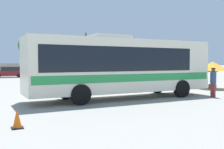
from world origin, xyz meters
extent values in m
plane|color=gray|center=(0.00, 10.00, 0.00)|extent=(300.00, 300.00, 0.00)
cube|color=#B2AD9E|center=(0.00, 29.36, 0.98)|extent=(80.00, 0.30, 1.96)
cube|color=silver|center=(-0.98, -0.21, 1.93)|extent=(11.15, 2.68, 2.98)
cube|color=black|center=(-1.53, -0.22, 2.29)|extent=(9.14, 2.69, 1.31)
cube|color=green|center=(-0.98, -0.21, 1.28)|extent=(10.92, 2.71, 0.42)
cube|color=#19212D|center=(4.59, -0.14, 2.47)|extent=(0.07, 2.30, 1.55)
cube|color=green|center=(4.60, -0.14, 0.80)|extent=(0.09, 2.50, 0.71)
cube|color=#B2B2B2|center=(-1.81, -0.22, 3.54)|extent=(2.22, 1.43, 0.24)
cylinder|color=black|center=(2.45, 1.05, 0.52)|extent=(1.04, 0.31, 1.04)
cylinder|color=black|center=(2.48, -1.39, 0.52)|extent=(1.04, 0.31, 1.04)
cylinder|color=black|center=(-4.05, 0.98, 0.52)|extent=(1.04, 0.31, 1.04)
cylinder|color=black|center=(-4.02, -1.47, 0.52)|extent=(1.04, 0.31, 1.04)
cylinder|color=#99383D|center=(4.19, -2.14, 0.43)|extent=(0.16, 0.16, 0.85)
cylinder|color=#99383D|center=(4.23, -2.29, 0.43)|extent=(0.16, 0.16, 0.85)
cylinder|color=#33476B|center=(4.21, -2.21, 1.19)|extent=(0.44, 0.44, 0.68)
sphere|color=brown|center=(4.21, -2.21, 1.65)|extent=(0.23, 0.23, 0.23)
cylinder|color=#262628|center=(4.21, -2.21, 1.75)|extent=(0.24, 0.24, 0.07)
cylinder|color=gray|center=(8.24, 1.54, 1.06)|extent=(0.05, 0.05, 2.11)
cone|color=orange|center=(8.24, 1.54, 1.82)|extent=(2.53, 2.53, 0.70)
cube|color=brown|center=(8.24, 1.54, 0.18)|extent=(0.49, 0.49, 0.36)
cube|color=maroon|center=(-4.93, 25.62, 0.64)|extent=(4.54, 1.81, 0.65)
cube|color=black|center=(-4.71, 25.62, 1.23)|extent=(2.50, 1.66, 0.53)
cylinder|color=black|center=(-3.52, 24.74, 0.32)|extent=(0.64, 0.22, 0.64)
cylinder|color=black|center=(-3.53, 26.51, 0.32)|extent=(0.64, 0.22, 0.64)
cube|color=slate|center=(0.88, 25.79, 0.65)|extent=(4.57, 1.99, 0.66)
cube|color=black|center=(1.11, 25.78, 1.25)|extent=(2.54, 1.76, 0.54)
cylinder|color=black|center=(-0.55, 24.96, 0.32)|extent=(0.65, 0.25, 0.64)
cylinder|color=black|center=(-0.48, 26.72, 0.32)|extent=(0.65, 0.25, 0.64)
cylinder|color=black|center=(2.24, 24.85, 0.32)|extent=(0.65, 0.25, 0.64)
cylinder|color=black|center=(2.31, 26.61, 0.32)|extent=(0.65, 0.25, 0.64)
cube|color=navy|center=(7.89, 25.52, 0.65)|extent=(4.36, 1.90, 0.66)
cube|color=black|center=(8.10, 25.52, 1.24)|extent=(2.41, 1.71, 0.54)
cylinder|color=black|center=(6.57, 24.60, 0.32)|extent=(0.64, 0.23, 0.64)
cylinder|color=black|center=(6.53, 26.37, 0.32)|extent=(0.64, 0.23, 0.64)
cylinder|color=black|center=(9.24, 24.66, 0.32)|extent=(0.64, 0.23, 0.64)
cylinder|color=black|center=(9.20, 26.43, 0.32)|extent=(0.64, 0.23, 0.64)
cylinder|color=#4C3823|center=(9.05, 32.07, 3.78)|extent=(0.24, 0.24, 7.56)
cube|color=#473321|center=(9.05, 32.07, 6.96)|extent=(1.79, 0.44, 0.12)
cylinder|color=brown|center=(-0.19, 33.64, 1.63)|extent=(0.32, 0.32, 3.27)
ellipsoid|color=#38752D|center=(-0.19, 33.64, 5.00)|extent=(4.93, 4.93, 4.19)
cube|color=black|center=(-7.41, -4.95, 0.02)|extent=(0.36, 0.36, 0.04)
cone|color=orange|center=(-7.41, -4.95, 0.34)|extent=(0.28, 0.28, 0.60)
camera|label=1|loc=(-8.42, -13.78, 2.11)|focal=42.37mm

